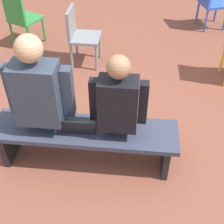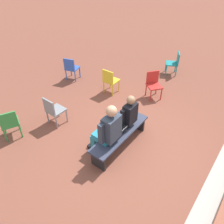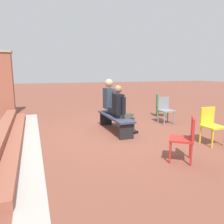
% 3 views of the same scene
% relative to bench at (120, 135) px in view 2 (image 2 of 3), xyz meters
% --- Properties ---
extents(ground_plane, '(60.00, 60.00, 0.00)m').
position_rel_bench_xyz_m(ground_plane, '(-0.16, 0.14, -0.35)').
color(ground_plane, brown).
extents(concrete_strip, '(6.75, 0.40, 0.01)m').
position_rel_bench_xyz_m(concrete_strip, '(-0.00, 2.21, -0.35)').
color(concrete_strip, '#A8A399').
rests_on(concrete_strip, ground).
extents(bench, '(1.80, 0.44, 0.45)m').
position_rel_bench_xyz_m(bench, '(0.00, 0.00, 0.00)').
color(bench, '#33384C').
rests_on(bench, ground).
extents(person_student, '(0.52, 0.65, 1.30)m').
position_rel_bench_xyz_m(person_student, '(-0.32, -0.06, 0.35)').
color(person_student, '#4C473D').
rests_on(person_student, ground).
extents(person_adult, '(0.60, 0.76, 1.44)m').
position_rel_bench_xyz_m(person_adult, '(0.39, -0.07, 0.40)').
color(person_adult, teal).
rests_on(person_adult, ground).
extents(laptop, '(0.32, 0.29, 0.21)m').
position_rel_bench_xyz_m(laptop, '(0.05, 0.01, 0.15)').
color(laptop, black).
rests_on(laptop, bench).
extents(plastic_chair_by_pillar, '(0.53, 0.53, 0.84)m').
position_rel_bench_xyz_m(plastic_chair_by_pillar, '(-1.62, -3.29, 0.13)').
color(plastic_chair_by_pillar, '#2D56B7').
rests_on(plastic_chair_by_pillar, ground).
extents(plastic_chair_far_left, '(0.56, 0.56, 0.84)m').
position_rel_bench_xyz_m(plastic_chair_far_left, '(1.39, -2.32, 0.13)').
color(plastic_chair_far_left, '#2D893D').
rests_on(plastic_chair_far_left, ground).
extents(plastic_chair_foreground, '(0.57, 0.57, 0.84)m').
position_rel_bench_xyz_m(plastic_chair_foreground, '(-4.23, -0.60, 0.13)').
color(plastic_chair_foreground, teal).
rests_on(plastic_chair_foreground, ground).
extents(plastic_chair_near_bench_right, '(0.59, 0.59, 0.84)m').
position_rel_bench_xyz_m(plastic_chair_near_bench_right, '(-2.41, -0.46, 0.13)').
color(plastic_chair_near_bench_right, red).
rests_on(plastic_chair_near_bench_right, ground).
extents(plastic_chair_near_bench_left, '(0.43, 0.43, 0.84)m').
position_rel_bench_xyz_m(plastic_chair_near_bench_left, '(-1.76, -1.67, 0.13)').
color(plastic_chair_near_bench_left, gold).
rests_on(plastic_chair_near_bench_left, ground).
extents(plastic_chair_far_right, '(0.43, 0.43, 0.84)m').
position_rel_bench_xyz_m(plastic_chair_far_right, '(0.39, -1.88, 0.13)').
color(plastic_chair_far_right, gray).
rests_on(plastic_chair_far_right, ground).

